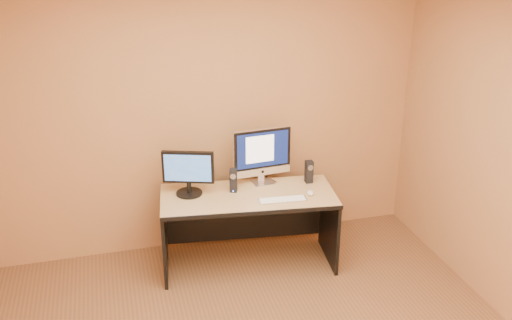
% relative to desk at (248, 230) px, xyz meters
% --- Properties ---
extents(walls, '(4.00, 4.00, 2.60)m').
position_rel_desk_xyz_m(walls, '(-0.23, -1.47, 0.95)').
color(walls, '#9F6340').
rests_on(walls, ground).
extents(desk, '(1.60, 0.85, 0.71)m').
position_rel_desk_xyz_m(desk, '(0.00, 0.00, 0.00)').
color(desk, tan).
rests_on(desk, ground).
extents(imac, '(0.56, 0.25, 0.53)m').
position_rel_desk_xyz_m(imac, '(0.19, 0.21, 0.62)').
color(imac, silver).
rests_on(imac, desk).
extents(second_monitor, '(0.51, 0.37, 0.40)m').
position_rel_desk_xyz_m(second_monitor, '(-0.50, 0.15, 0.55)').
color(second_monitor, black).
rests_on(second_monitor, desk).
extents(speaker_left, '(0.08, 0.09, 0.21)m').
position_rel_desk_xyz_m(speaker_left, '(-0.11, 0.11, 0.46)').
color(speaker_left, black).
rests_on(speaker_left, desk).
extents(speaker_right, '(0.07, 0.07, 0.21)m').
position_rel_desk_xyz_m(speaker_right, '(0.60, 0.11, 0.46)').
color(speaker_right, black).
rests_on(speaker_right, desk).
extents(keyboard, '(0.42, 0.15, 0.02)m').
position_rel_desk_xyz_m(keyboard, '(0.26, -0.19, 0.36)').
color(keyboard, silver).
rests_on(keyboard, desk).
extents(mouse, '(0.07, 0.11, 0.03)m').
position_rel_desk_xyz_m(mouse, '(0.53, -0.14, 0.37)').
color(mouse, silver).
rests_on(mouse, desk).
extents(cable_a, '(0.08, 0.20, 0.01)m').
position_rel_desk_xyz_m(cable_a, '(0.28, 0.27, 0.36)').
color(cable_a, black).
rests_on(cable_a, desk).
extents(cable_b, '(0.07, 0.16, 0.01)m').
position_rel_desk_xyz_m(cable_b, '(0.24, 0.29, 0.36)').
color(cable_b, black).
rests_on(cable_b, desk).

